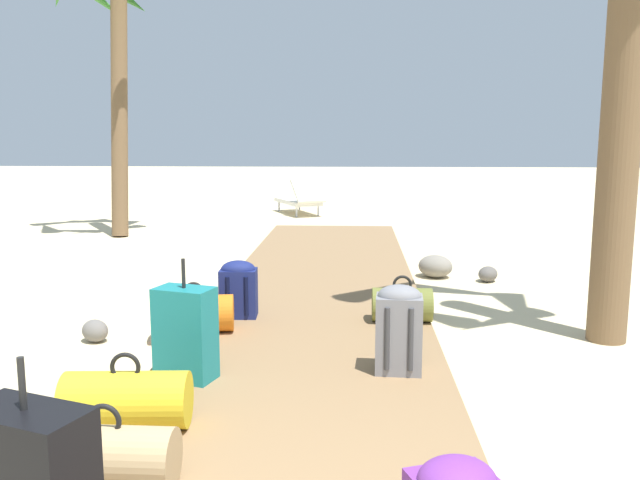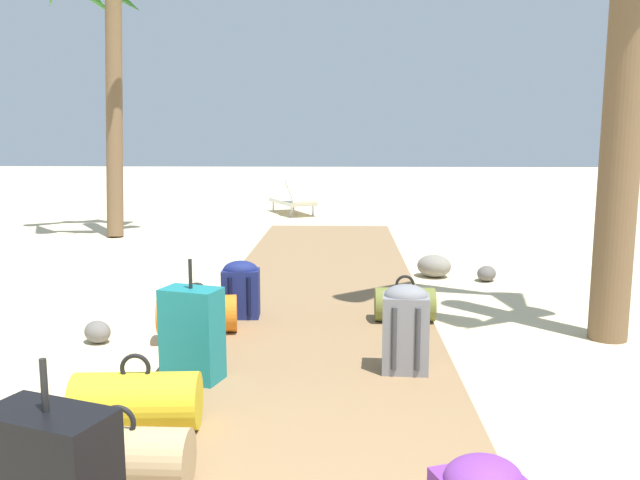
% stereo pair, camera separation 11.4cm
% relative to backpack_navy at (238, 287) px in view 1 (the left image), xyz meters
% --- Properties ---
extents(ground_plane, '(60.00, 60.00, 0.00)m').
position_rel_backpack_navy_xyz_m(ground_plane, '(0.64, -0.17, -0.34)').
color(ground_plane, beige).
extents(boardwalk, '(2.03, 10.23, 0.08)m').
position_rel_backpack_navy_xyz_m(boardwalk, '(0.64, 0.85, -0.30)').
color(boardwalk, olive).
rests_on(boardwalk, ground).
extents(backpack_navy, '(0.33, 0.26, 0.50)m').
position_rel_backpack_navy_xyz_m(backpack_navy, '(0.00, 0.00, 0.00)').
color(backpack_navy, navy).
rests_on(backpack_navy, boardwalk).
extents(duffel_bag_tan, '(0.63, 0.29, 0.39)m').
position_rel_backpack_navy_xyz_m(duffel_bag_tan, '(-0.11, -2.85, -0.12)').
color(duffel_bag_tan, tan).
rests_on(duffel_bag_tan, boardwalk).
extents(backpack_grey, '(0.32, 0.26, 0.60)m').
position_rel_backpack_navy_xyz_m(backpack_grey, '(1.30, -1.31, 0.05)').
color(backpack_grey, slate).
rests_on(backpack_grey, boardwalk).
extents(duffel_bag_olive, '(0.51, 0.29, 0.40)m').
position_rel_backpack_navy_xyz_m(duffel_bag_olive, '(1.41, -0.07, -0.12)').
color(duffel_bag_olive, olive).
rests_on(duffel_bag_olive, boardwalk).
extents(suitcase_teal, '(0.42, 0.32, 0.80)m').
position_rel_backpack_navy_xyz_m(suitcase_teal, '(-0.08, -1.51, 0.04)').
color(suitcase_teal, '#197A7F').
rests_on(suitcase_teal, boardwalk).
extents(duffel_bag_orange, '(0.66, 0.39, 0.41)m').
position_rel_backpack_navy_xyz_m(duffel_bag_orange, '(-0.28, -0.47, -0.11)').
color(duffel_bag_orange, orange).
rests_on(duffel_bag_orange, boardwalk).
extents(duffel_bag_yellow, '(0.69, 0.35, 0.42)m').
position_rel_backpack_navy_xyz_m(duffel_bag_yellow, '(-0.22, -2.24, -0.11)').
color(duffel_bag_yellow, gold).
rests_on(duffel_bag_yellow, boardwalk).
extents(palm_tree_far_left, '(2.42, 2.37, 4.56)m').
position_rel_backpack_navy_xyz_m(palm_tree_far_left, '(-2.88, 5.18, 3.33)').
color(palm_tree_far_left, brown).
rests_on(palm_tree_far_left, ground).
extents(lounge_chair, '(1.20, 1.66, 0.77)m').
position_rel_backpack_navy_xyz_m(lounge_chair, '(-0.13, 8.31, -0.01)').
color(lounge_chair, white).
rests_on(lounge_chair, ground).
extents(rock_left_near, '(0.30, 0.28, 0.18)m').
position_rel_backpack_navy_xyz_m(rock_left_near, '(-1.08, -0.52, -0.25)').
color(rock_left_near, slate).
rests_on(rock_left_near, ground).
extents(rock_right_near, '(0.31, 0.34, 0.18)m').
position_rel_backpack_navy_xyz_m(rock_right_near, '(2.53, 1.90, -0.25)').
color(rock_right_near, '#5B5651').
rests_on(rock_right_near, ground).
extents(rock_right_far, '(0.55, 0.55, 0.26)m').
position_rel_backpack_navy_xyz_m(rock_right_far, '(1.96, 2.11, -0.21)').
color(rock_right_far, gray).
rests_on(rock_right_far, ground).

